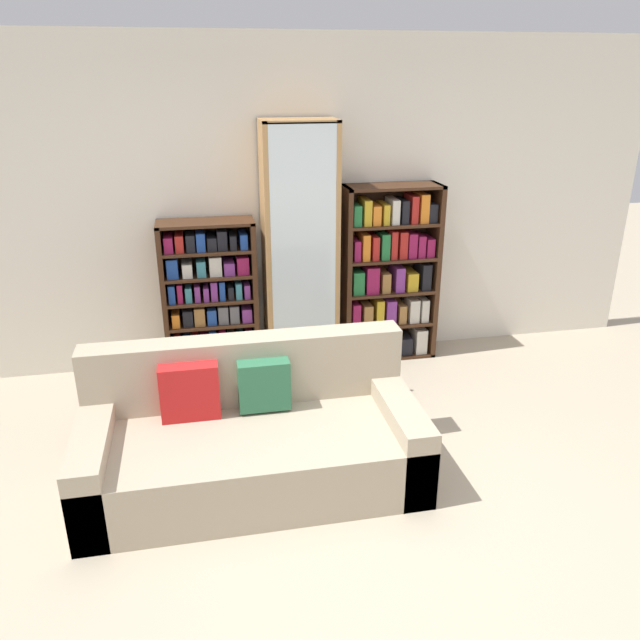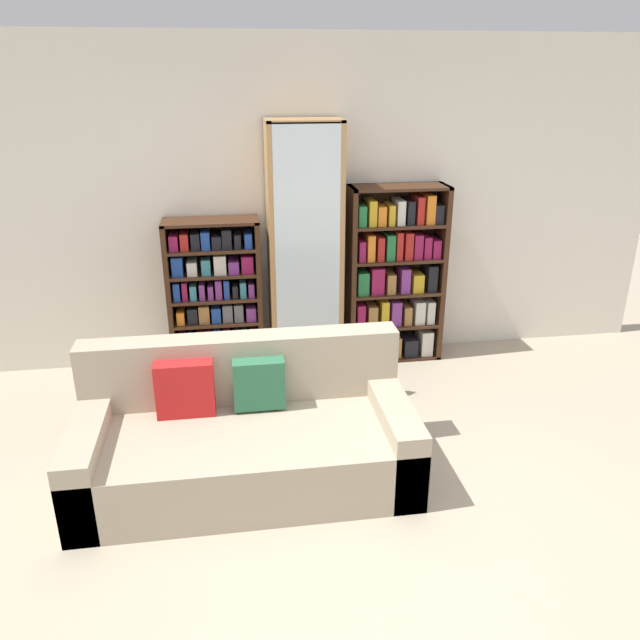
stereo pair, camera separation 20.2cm
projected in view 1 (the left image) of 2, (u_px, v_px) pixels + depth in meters
The scene contains 7 objects.
ground_plane at pixel (368, 528), 3.52m from camera, with size 16.00×16.00×0.00m, color tan.
wall_back at pixel (295, 206), 5.24m from camera, with size 6.34×0.06×2.70m.
couch at pixel (251, 439), 3.87m from camera, with size 2.04×0.95×0.84m.
bookshelf_left at pixel (210, 300), 5.18m from camera, with size 0.77×0.32×1.30m.
display_cabinet at pixel (300, 250), 5.16m from camera, with size 0.60×0.36×2.06m.
bookshelf_right at pixel (390, 275), 5.42m from camera, with size 0.83×0.32×1.53m.
wine_bottle at pixel (387, 377), 4.94m from camera, with size 0.08×0.08×0.36m.
Camera 1 is at (-0.83, -2.72, 2.41)m, focal length 35.00 mm.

